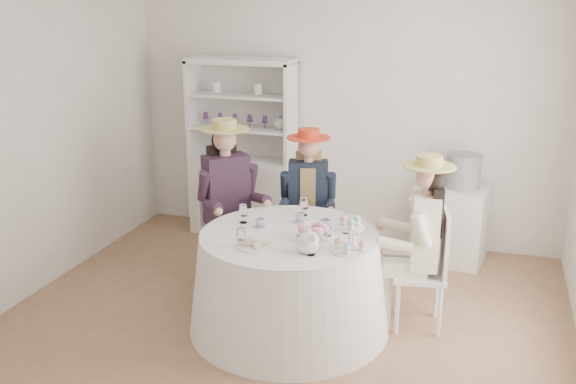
% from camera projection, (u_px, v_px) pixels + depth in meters
% --- Properties ---
extents(ground, '(4.50, 4.50, 0.00)m').
position_uv_depth(ground, '(284.00, 318.00, 5.22)').
color(ground, '#856142').
rests_on(ground, ground).
extents(wall_back, '(4.50, 0.00, 4.50)m').
position_uv_depth(wall_back, '(344.00, 112.00, 6.64)').
color(wall_back, silver).
rests_on(wall_back, ground).
extents(wall_front, '(4.50, 0.00, 4.50)m').
position_uv_depth(wall_front, '(151.00, 258.00, 3.00)').
color(wall_front, silver).
rests_on(wall_front, ground).
extents(wall_left, '(0.00, 4.50, 4.50)m').
position_uv_depth(wall_left, '(34.00, 138.00, 5.47)').
color(wall_left, silver).
rests_on(wall_left, ground).
extents(tea_table, '(1.57, 1.57, 0.79)m').
position_uv_depth(tea_table, '(289.00, 281.00, 4.99)').
color(tea_table, white).
rests_on(tea_table, ground).
extents(hutch, '(1.28, 0.83, 1.90)m').
position_uv_depth(hutch, '(244.00, 173.00, 6.93)').
color(hutch, silver).
rests_on(hutch, ground).
extents(side_table, '(0.55, 0.55, 0.76)m').
position_uv_depth(side_table, '(459.00, 225.00, 6.23)').
color(side_table, silver).
rests_on(side_table, ground).
extents(hatbox, '(0.37, 0.37, 0.32)m').
position_uv_depth(hatbox, '(463.00, 171.00, 6.06)').
color(hatbox, black).
rests_on(hatbox, side_table).
extents(guest_left, '(0.64, 0.63, 1.50)m').
position_uv_depth(guest_left, '(228.00, 193.00, 5.66)').
color(guest_left, silver).
rests_on(guest_left, ground).
extents(guest_mid, '(0.52, 0.56, 1.38)m').
position_uv_depth(guest_mid, '(308.00, 194.00, 5.82)').
color(guest_mid, silver).
rests_on(guest_mid, ground).
extents(guest_right, '(0.54, 0.52, 1.39)m').
position_uv_depth(guest_right, '(421.00, 233.00, 4.89)').
color(guest_right, silver).
rests_on(guest_right, ground).
extents(spare_chair, '(0.52, 0.52, 0.92)m').
position_uv_depth(spare_chair, '(310.00, 208.00, 6.35)').
color(spare_chair, silver).
rests_on(spare_chair, ground).
extents(teacup_a, '(0.09, 0.09, 0.06)m').
position_uv_depth(teacup_a, '(260.00, 224.00, 5.00)').
color(teacup_a, white).
rests_on(teacup_a, tea_table).
extents(teacup_b, '(0.09, 0.09, 0.07)m').
position_uv_depth(teacup_b, '(300.00, 218.00, 5.10)').
color(teacup_b, white).
rests_on(teacup_b, tea_table).
extents(teacup_c, '(0.09, 0.09, 0.07)m').
position_uv_depth(teacup_c, '(325.00, 225.00, 4.96)').
color(teacup_c, white).
rests_on(teacup_c, tea_table).
extents(flower_bowl, '(0.25, 0.25, 0.05)m').
position_uv_depth(flower_bowl, '(315.00, 235.00, 4.77)').
color(flower_bowl, white).
rests_on(flower_bowl, tea_table).
extents(flower_arrangement, '(0.18, 0.18, 0.07)m').
position_uv_depth(flower_arrangement, '(314.00, 229.00, 4.72)').
color(flower_arrangement, pink).
rests_on(flower_arrangement, tea_table).
extents(table_teapot, '(0.24, 0.17, 0.18)m').
position_uv_depth(table_teapot, '(309.00, 243.00, 4.49)').
color(table_teapot, white).
rests_on(table_teapot, tea_table).
extents(sandwich_plate, '(0.27, 0.27, 0.06)m').
position_uv_depth(sandwich_plate, '(255.00, 245.00, 4.62)').
color(sandwich_plate, white).
rests_on(sandwich_plate, tea_table).
extents(cupcake_stand, '(0.27, 0.27, 0.25)m').
position_uv_depth(cupcake_stand, '(350.00, 239.00, 4.52)').
color(cupcake_stand, white).
rests_on(cupcake_stand, tea_table).
extents(stemware_set, '(0.91, 0.88, 0.15)m').
position_uv_depth(stemware_set, '(289.00, 224.00, 4.85)').
color(stemware_set, white).
rests_on(stemware_set, tea_table).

